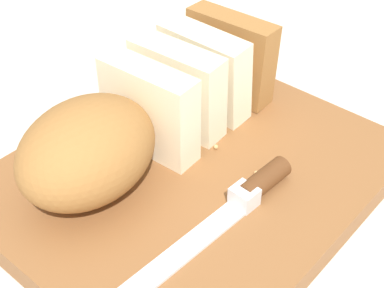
{
  "coord_description": "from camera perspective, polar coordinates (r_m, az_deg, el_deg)",
  "views": [
    {
      "loc": [
        -0.32,
        -0.26,
        0.4
      ],
      "look_at": [
        0.0,
        0.0,
        0.06
      ],
      "focal_mm": 54.12,
      "sensor_mm": 36.0,
      "label": 1
    }
  ],
  "objects": [
    {
      "name": "crumb_near_loaf",
      "position": [
        0.58,
        1.99,
        -0.08
      ],
      "size": [
        0.0,
        0.0,
        0.0
      ],
      "primitive_type": "sphere",
      "color": "tan",
      "rests_on": "cutting_board"
    },
    {
      "name": "bread_loaf",
      "position": [
        0.55,
        -5.05,
        2.9
      ],
      "size": [
        0.29,
        0.11,
        0.09
      ],
      "rotation": [
        0.0,
        0.0,
        -0.02
      ],
      "color": "#996633",
      "rests_on": "cutting_board"
    },
    {
      "name": "cutting_board",
      "position": [
        0.56,
        0.0,
        -3.35
      ],
      "size": [
        0.37,
        0.31,
        0.03
      ],
      "primitive_type": "cube",
      "rotation": [
        0.0,
        0.0,
        -0.03
      ],
      "color": "brown",
      "rests_on": "ground_plane"
    },
    {
      "name": "crumb_stray_left",
      "position": [
        0.6,
        -0.14,
        2.29
      ],
      "size": [
        0.01,
        0.01,
        0.01
      ],
      "primitive_type": "sphere",
      "color": "tan",
      "rests_on": "cutting_board"
    },
    {
      "name": "crumb_near_knife",
      "position": [
        0.59,
        -1.61,
        1.2
      ],
      "size": [
        0.01,
        0.01,
        0.01
      ],
      "primitive_type": "sphere",
      "color": "tan",
      "rests_on": "cutting_board"
    },
    {
      "name": "crumb_stray_right",
      "position": [
        0.55,
        6.36,
        -2.87
      ],
      "size": [
        0.0,
        0.0,
        0.0
      ],
      "primitive_type": "sphere",
      "color": "tan",
      "rests_on": "cutting_board"
    },
    {
      "name": "ground_plane",
      "position": [
        0.57,
        0.0,
        -4.28
      ],
      "size": [
        3.0,
        3.0,
        0.0
      ],
      "primitive_type": "plane",
      "color": "beige"
    },
    {
      "name": "bread_knife",
      "position": [
        0.51,
        4.34,
        -5.96
      ],
      "size": [
        0.25,
        0.04,
        0.02
      ],
      "rotation": [
        0.0,
        0.0,
        3.06
      ],
      "color": "silver",
      "rests_on": "cutting_board"
    }
  ]
}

